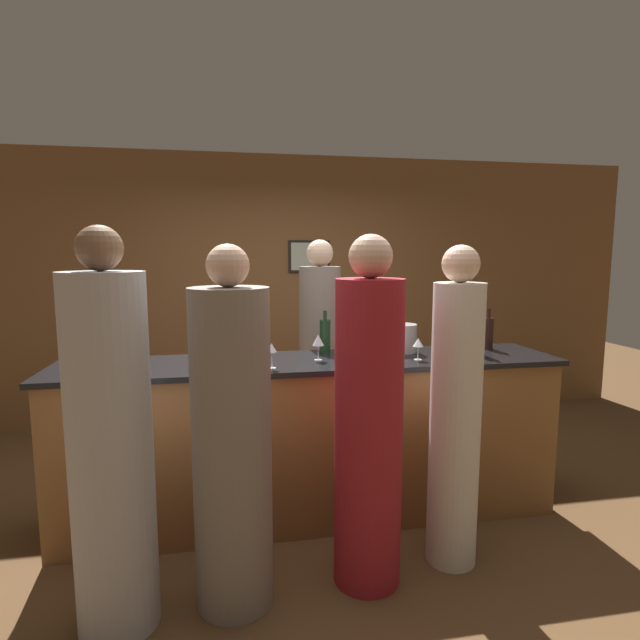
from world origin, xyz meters
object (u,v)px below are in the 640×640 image
at_px(bartender, 320,366).
at_px(guest_0, 232,444).
at_px(guest_1, 455,416).
at_px(guest_2, 111,449).
at_px(ice_bucket, 403,338).
at_px(wine_bottle_2, 488,333).
at_px(wine_bottle_1, 478,337).
at_px(guest_3, 368,426).
at_px(wine_bottle_0, 325,336).

bearing_deg(bartender, guest_0, 63.94).
xyz_separation_m(bartender, guest_1, (0.54, -1.32, -0.02)).
distance_m(guest_2, ice_bucket, 2.04).
bearing_deg(guest_0, wine_bottle_2, 26.39).
height_order(wine_bottle_1, wine_bottle_2, wine_bottle_1).
xyz_separation_m(guest_3, wine_bottle_2, (1.16, 0.88, 0.33)).
distance_m(bartender, guest_0, 1.61).
height_order(guest_2, guest_3, guest_2).
bearing_deg(guest_2, wine_bottle_0, 41.27).
bearing_deg(guest_2, guest_1, 6.07).
relative_size(guest_2, wine_bottle_1, 6.15).
bearing_deg(ice_bucket, bartender, 133.93).
height_order(guest_1, wine_bottle_1, guest_1).
xyz_separation_m(wine_bottle_0, wine_bottle_1, (1.02, -0.27, 0.00)).
xyz_separation_m(bartender, guest_2, (-1.26, -1.51, -0.00)).
xyz_separation_m(guest_1, wine_bottle_0, (-0.58, 0.87, 0.34)).
height_order(bartender, guest_0, bartender).
bearing_deg(guest_1, guest_3, -171.22).
height_order(bartender, ice_bucket, bartender).
relative_size(bartender, wine_bottle_0, 6.30).
xyz_separation_m(guest_1, wine_bottle_2, (0.63, 0.80, 0.34)).
bearing_deg(guest_0, guest_3, 3.48).
bearing_deg(wine_bottle_2, bartender, 156.00).
bearing_deg(guest_2, guest_3, 4.93).
distance_m(bartender, wine_bottle_1, 1.25).
relative_size(bartender, guest_1, 1.03).
distance_m(wine_bottle_0, wine_bottle_2, 1.21).
relative_size(guest_2, wine_bottle_2, 6.30).
xyz_separation_m(guest_3, wine_bottle_0, (-0.05, 0.96, 0.33)).
distance_m(guest_3, wine_bottle_1, 1.23).
distance_m(bartender, guest_3, 1.40).
bearing_deg(wine_bottle_1, guest_0, -156.66).
height_order(guest_3, wine_bottle_0, guest_3).
relative_size(guest_0, ice_bucket, 9.12).
height_order(guest_2, wine_bottle_1, guest_2).
bearing_deg(wine_bottle_0, ice_bucket, -8.24).
xyz_separation_m(wine_bottle_2, ice_bucket, (-0.66, -0.01, -0.02)).
relative_size(guest_0, wine_bottle_2, 6.04).
bearing_deg(ice_bucket, wine_bottle_0, 171.76).
bearing_deg(wine_bottle_2, ice_bucket, -179.47).
xyz_separation_m(guest_2, wine_bottle_1, (2.23, 0.79, 0.32)).
distance_m(wine_bottle_0, wine_bottle_1, 1.06).
bearing_deg(wine_bottle_2, guest_3, -142.60).
bearing_deg(guest_2, wine_bottle_1, 19.51).
bearing_deg(ice_bucket, guest_3, -119.58).
bearing_deg(guest_1, guest_0, -174.24).
relative_size(guest_1, guest_2, 0.96).
height_order(guest_3, wine_bottle_1, guest_3).
distance_m(wine_bottle_0, ice_bucket, 0.55).
xyz_separation_m(guest_0, ice_bucket, (1.21, 0.92, 0.34)).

